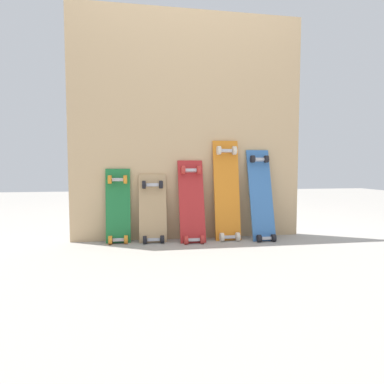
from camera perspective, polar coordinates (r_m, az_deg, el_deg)
name	(u,v)px	position (r m, az deg, el deg)	size (l,w,h in m)	color
ground_plane	(191,239)	(2.85, -0.24, -8.02)	(12.00, 12.00, 0.00)	#9E9991
plywood_wall_panel	(189,126)	(2.88, -0.48, 11.07)	(1.95, 0.04, 1.89)	tan
skateboard_green	(118,210)	(2.76, -12.41, -2.92)	(0.19, 0.16, 0.65)	#1E7238
skateboard_natural	(153,212)	(2.75, -6.65, -3.41)	(0.22, 0.19, 0.61)	tan
skateboard_red	(192,205)	(2.74, -0.03, -2.17)	(0.21, 0.26, 0.73)	#B22626
skateboard_orange	(227,194)	(2.82, 5.95, -0.27)	(0.22, 0.21, 0.89)	orange
skateboard_blue	(261,198)	(2.88, 11.66, -1.08)	(0.20, 0.28, 0.82)	#386BAD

